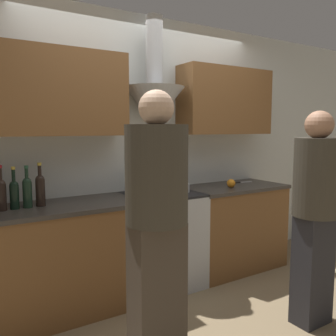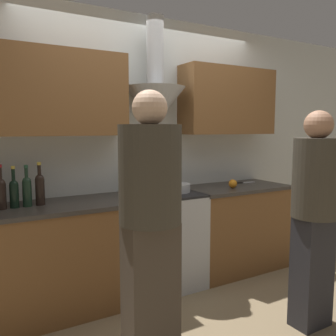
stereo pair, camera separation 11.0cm
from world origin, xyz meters
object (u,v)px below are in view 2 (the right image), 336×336
at_px(wine_bottle_4, 1,192).
at_px(orange_fruit, 233,184).
at_px(wine_bottle_7, 40,188).
at_px(wine_bottle_5, 14,192).
at_px(wine_bottle_6, 27,190).
at_px(mixing_bowl, 177,188).
at_px(stock_pot, 148,187).
at_px(stove_range, 163,239).
at_px(person_foreground_left, 150,221).
at_px(person_foreground_right, 315,210).

relative_size(wine_bottle_4, orange_fruit, 3.86).
xyz_separation_m(wine_bottle_7, orange_fruit, (1.87, -0.13, -0.10)).
xyz_separation_m(wine_bottle_5, wine_bottle_6, (0.09, 0.00, 0.01)).
xyz_separation_m(wine_bottle_7, mixing_bowl, (1.25, -0.05, -0.10)).
distance_m(wine_bottle_7, stock_pot, 0.95).
relative_size(wine_bottle_7, stock_pot, 1.41).
bearing_deg(wine_bottle_6, stock_pot, -1.78).
xyz_separation_m(stove_range, wine_bottle_4, (-1.38, 0.02, 0.58)).
relative_size(wine_bottle_7, mixing_bowl, 1.35).
bearing_deg(person_foreground_left, stock_pot, 63.88).
relative_size(mixing_bowl, person_foreground_right, 0.16).
height_order(stove_range, stock_pot, stock_pot).
relative_size(wine_bottle_6, wine_bottle_7, 0.95).
bearing_deg(orange_fruit, wine_bottle_4, 176.93).
bearing_deg(person_foreground_right, wine_bottle_7, 144.99).
bearing_deg(wine_bottle_6, stove_range, -1.44).
bearing_deg(mixing_bowl, stock_pot, 178.61).
relative_size(wine_bottle_6, person_foreground_left, 0.19).
bearing_deg(person_foreground_right, mixing_bowl, 112.71).
relative_size(mixing_bowl, person_foreground_left, 0.15).
bearing_deg(stock_pot, mixing_bowl, -1.39).
height_order(stove_range, person_foreground_left, person_foreground_left).
bearing_deg(mixing_bowl, wine_bottle_5, 178.46).
relative_size(wine_bottle_4, person_foreground_right, 0.21).
relative_size(stove_range, wine_bottle_4, 2.65).
relative_size(wine_bottle_5, orange_fruit, 3.67).
height_order(mixing_bowl, person_foreground_left, person_foreground_left).
relative_size(wine_bottle_6, person_foreground_right, 0.20).
xyz_separation_m(wine_bottle_4, mixing_bowl, (1.53, -0.03, -0.09)).
bearing_deg(orange_fruit, mixing_bowl, 172.36).
relative_size(wine_bottle_4, wine_bottle_7, 0.99).
xyz_separation_m(mixing_bowl, orange_fruit, (0.62, -0.08, 0.00)).
xyz_separation_m(wine_bottle_4, wine_bottle_5, (0.09, 0.01, -0.01)).
relative_size(wine_bottle_7, person_foreground_left, 0.20).
height_order(stove_range, wine_bottle_5, wine_bottle_5).
bearing_deg(stove_range, wine_bottle_7, 178.10).
height_order(wine_bottle_4, wine_bottle_5, wine_bottle_4).
xyz_separation_m(wine_bottle_6, wine_bottle_7, (0.10, 0.01, 0.01)).
bearing_deg(wine_bottle_4, person_foreground_left, -55.14).
distance_m(person_foreground_left, person_foreground_right, 1.31).
bearing_deg(person_foreground_right, wine_bottle_5, 147.91).
bearing_deg(wine_bottle_5, person_foreground_left, -58.85).
bearing_deg(stove_range, orange_fruit, -6.86).
distance_m(wine_bottle_6, orange_fruit, 1.97).
bearing_deg(stove_range, wine_bottle_5, 178.71).
relative_size(stock_pot, person_foreground_right, 0.15).
height_order(wine_bottle_4, person_foreground_right, person_foreground_right).
relative_size(wine_bottle_4, person_foreground_left, 0.20).
bearing_deg(person_foreground_left, person_foreground_right, -7.01).
height_order(stock_pot, orange_fruit, stock_pot).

